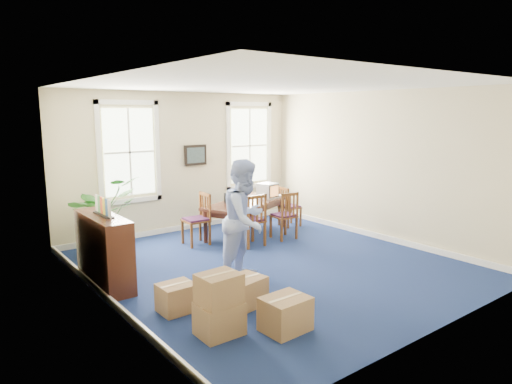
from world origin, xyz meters
TOP-DOWN VIEW (x-y plane):
  - floor at (0.00, 0.00)m, footprint 6.50×6.50m
  - ceiling at (0.00, 0.00)m, footprint 6.50×6.50m
  - wall_back at (0.00, 3.25)m, footprint 6.50×0.00m
  - wall_front at (0.00, -3.25)m, footprint 6.50×0.00m
  - wall_left at (-3.00, 0.00)m, footprint 0.00×6.50m
  - wall_right at (3.00, 0.00)m, footprint 0.00×6.50m
  - baseboard_back at (0.00, 3.22)m, footprint 6.00×0.04m
  - baseboard_left at (-2.97, 0.00)m, footprint 0.04×6.50m
  - baseboard_right at (2.97, 0.00)m, footprint 0.04×6.50m
  - window_left at (-1.30, 3.23)m, footprint 1.40×0.12m
  - window_right at (1.90, 3.23)m, footprint 1.40×0.12m
  - wall_picture at (0.30, 3.20)m, footprint 0.58×0.06m
  - conference_table at (0.88, 1.97)m, footprint 2.44×1.79m
  - crt_tv at (1.53, 2.02)m, footprint 0.48×0.50m
  - game_console at (1.84, 1.97)m, footprint 0.20×0.23m
  - equipment_bag at (0.62, 2.02)m, footprint 0.46×0.31m
  - chair_near_left at (0.42, 1.21)m, footprint 0.50×0.50m
  - chair_near_right at (1.33, 1.21)m, footprint 0.50×0.50m
  - chair_end_left at (-0.44, 1.97)m, footprint 0.51×0.51m
  - chair_end_right at (2.19, 1.97)m, footprint 0.47×0.47m
  - man at (-0.77, -0.25)m, footprint 1.20×1.08m
  - credenza at (-2.75, 0.85)m, footprint 0.43×1.51m
  - brochure_rack at (-2.73, 0.85)m, footprint 0.34×0.70m
  - potted_plant at (-2.20, 2.53)m, footprint 1.71×1.61m
  - cardboard_boxes at (-2.00, -1.55)m, footprint 1.56×1.56m

SIDE VIEW (x-z plane):
  - floor at x=0.00m, z-range 0.00..0.00m
  - baseboard_back at x=0.00m, z-range 0.00..0.12m
  - baseboard_left at x=-2.97m, z-range 0.00..0.12m
  - baseboard_right at x=2.97m, z-range 0.00..0.12m
  - conference_table at x=0.88m, z-range 0.00..0.76m
  - cardboard_boxes at x=-2.00m, z-range 0.00..0.83m
  - chair_end_right at x=2.19m, z-range 0.00..0.97m
  - chair_near_right at x=1.33m, z-range 0.00..1.04m
  - chair_end_left at x=-0.44m, z-range 0.00..1.08m
  - chair_near_left at x=0.42m, z-range 0.00..1.10m
  - credenza at x=-2.75m, z-range 0.00..1.19m
  - potted_plant at x=-2.20m, z-range 0.00..1.52m
  - game_console at x=1.84m, z-range 0.76..0.80m
  - equipment_bag at x=0.62m, z-range 0.76..0.98m
  - crt_tv at x=1.53m, z-range 0.76..1.11m
  - man at x=-0.77m, z-range 0.00..2.00m
  - brochure_rack at x=-2.73m, z-range 1.19..1.50m
  - wall_back at x=0.00m, z-range -1.65..4.85m
  - wall_front at x=0.00m, z-range -1.65..4.85m
  - wall_left at x=-3.00m, z-range -1.65..4.85m
  - wall_right at x=3.00m, z-range -1.65..4.85m
  - wall_picture at x=0.30m, z-range 1.51..1.99m
  - window_left at x=-1.30m, z-range 0.80..3.00m
  - window_right at x=1.90m, z-range 0.80..3.00m
  - ceiling at x=0.00m, z-range 3.20..3.20m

